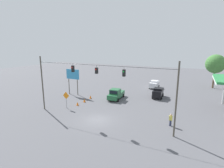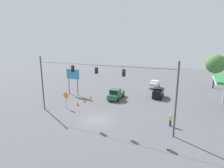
# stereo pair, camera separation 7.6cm
# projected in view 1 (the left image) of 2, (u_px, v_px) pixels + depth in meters

# --- Properties ---
(ground_plane) EXTENTS (140.00, 140.00, 0.00)m
(ground_plane) POSITION_uv_depth(u_px,v_px,m) (98.00, 120.00, 25.18)
(ground_plane) COLOR #56565B
(overhead_signal_span) EXTENTS (21.05, 0.38, 8.87)m
(overhead_signal_span) POSITION_uv_depth(u_px,v_px,m) (97.00, 84.00, 23.98)
(overhead_signal_span) COLOR #4C473D
(overhead_signal_span) RESTS_ON ground_plane
(pickup_truck_green_withflow_mid) EXTENTS (2.51, 5.32, 2.12)m
(pickup_truck_green_withflow_mid) POSITION_uv_depth(u_px,v_px,m) (116.00, 94.00, 35.08)
(pickup_truck_green_withflow_mid) COLOR #236038
(pickup_truck_green_withflow_mid) RESTS_ON ground_plane
(sedan_white_oncoming_deep) EXTENTS (2.10, 4.07, 1.91)m
(sedan_white_oncoming_deep) POSITION_uv_depth(u_px,v_px,m) (154.00, 84.00, 44.08)
(sedan_white_oncoming_deep) COLOR silver
(sedan_white_oncoming_deep) RESTS_ON ground_plane
(sedan_black_oncoming_far) EXTENTS (2.10, 3.95, 2.01)m
(sedan_black_oncoming_far) POSITION_uv_depth(u_px,v_px,m) (158.00, 93.00, 35.96)
(sedan_black_oncoming_far) COLOR black
(sedan_black_oncoming_far) RESTS_ON ground_plane
(traffic_cone_nearest) EXTENTS (0.43, 0.43, 0.66)m
(traffic_cone_nearest) POSITION_uv_depth(u_px,v_px,m) (78.00, 104.00, 31.26)
(traffic_cone_nearest) COLOR orange
(traffic_cone_nearest) RESTS_ON ground_plane
(traffic_cone_second) EXTENTS (0.43, 0.43, 0.66)m
(traffic_cone_second) POSITION_uv_depth(u_px,v_px,m) (84.00, 100.00, 33.08)
(traffic_cone_second) COLOR orange
(traffic_cone_second) RESTS_ON ground_plane
(traffic_cone_third) EXTENTS (0.43, 0.43, 0.66)m
(traffic_cone_third) POSITION_uv_depth(u_px,v_px,m) (90.00, 97.00, 35.39)
(traffic_cone_third) COLOR orange
(traffic_cone_third) RESTS_ON ground_plane
(roadside_billboard) EXTENTS (3.30, 0.16, 5.55)m
(roadside_billboard) POSITION_uv_depth(u_px,v_px,m) (73.00, 76.00, 37.71)
(roadside_billboard) COLOR #4C473D
(roadside_billboard) RESTS_ON ground_plane
(work_zone_sign) EXTENTS (1.27, 0.06, 2.84)m
(work_zone_sign) POSITION_uv_depth(u_px,v_px,m) (66.00, 97.00, 29.70)
(work_zone_sign) COLOR slate
(work_zone_sign) RESTS_ON ground_plane
(pedestrian) EXTENTS (0.40, 0.28, 1.68)m
(pedestrian) POSITION_uv_depth(u_px,v_px,m) (171.00, 120.00, 23.17)
(pedestrian) COLOR #2D334C
(pedestrian) RESTS_ON ground_plane
(tree_horizon_left) EXTENTS (4.64, 4.64, 8.44)m
(tree_horizon_left) POSITION_uv_depth(u_px,v_px,m) (216.00, 64.00, 42.93)
(tree_horizon_left) COLOR brown
(tree_horizon_left) RESTS_ON ground_plane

